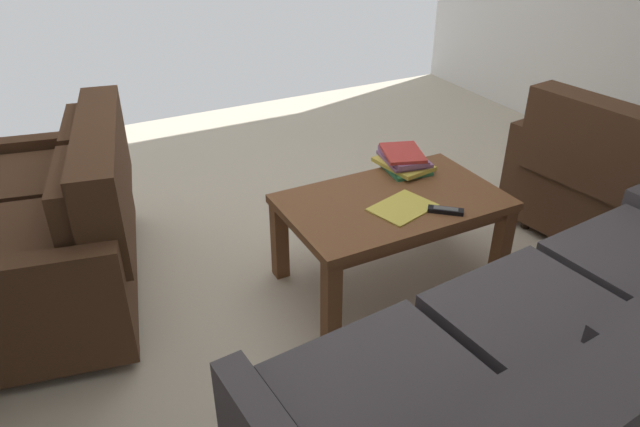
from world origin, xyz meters
TOP-DOWN VIEW (x-y plane):
  - ground_plane at (0.00, 0.00)m, footprint 5.26×4.99m
  - sofa_main at (-0.19, 1.42)m, footprint 2.15×1.05m
  - loveseat_near at (1.26, -0.38)m, footprint 1.13×1.46m
  - coffee_table at (-0.24, 0.26)m, footprint 1.04×0.63m
  - armchair_side at (-1.54, 0.48)m, footprint 0.91×1.05m
  - book_stack at (-0.47, 0.01)m, footprint 0.27×0.32m
  - tv_remote at (-0.38, 0.48)m, footprint 0.15×0.14m
  - loose_magazine at (-0.23, 0.36)m, footprint 0.33×0.28m

SIDE VIEW (x-z plane):
  - ground_plane at x=0.00m, z-range -0.01..0.00m
  - loveseat_near at x=1.26m, z-range -0.06..0.78m
  - armchair_side at x=-1.54m, z-range -0.06..0.79m
  - sofa_main at x=-0.19m, z-range -0.08..0.82m
  - coffee_table at x=-0.24m, z-range 0.16..0.62m
  - loose_magazine at x=-0.23m, z-range 0.46..0.47m
  - tv_remote at x=-0.38m, z-range 0.46..0.48m
  - book_stack at x=-0.47m, z-range 0.46..0.56m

